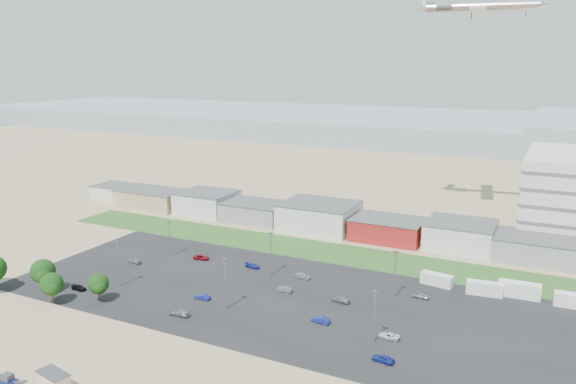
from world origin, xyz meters
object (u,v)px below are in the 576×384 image
Objects in this scene: parked_car_0 at (389,336)px; parked_car_2 at (383,359)px; parked_car_4 at (202,297)px; parked_car_7 at (285,289)px; parked_car_10 at (79,288)px; parked_car_8 at (421,295)px; parked_car_11 at (303,276)px; parked_car_6 at (252,266)px; parked_car_12 at (341,300)px; box_trailer_a at (437,280)px; airliner at (481,7)px; parked_car_3 at (180,313)px; portable_shed at (53,381)px; telehandler at (4,382)px; parked_car_1 at (321,320)px; parked_car_9 at (201,257)px; parked_car_5 at (135,261)px.

parked_car_2 is at bearing 10.41° from parked_car_0.
parked_car_7 is at bearing 125.46° from parked_car_4.
parked_car_10 is (-27.94, -8.03, -0.03)m from parked_car_4.
parked_car_11 is (-27.83, -0.94, -0.01)m from parked_car_8.
parked_car_11 is (0.23, 9.02, 0.01)m from parked_car_7.
parked_car_10 is 1.03× the size of parked_car_11.
parked_car_12 is (27.24, -9.69, 0.02)m from parked_car_6.
box_trailer_a is 92.11m from airliner.
parked_car_11 is (13.75, 29.36, 0.00)m from parked_car_3.
portable_shed reaches higher than parked_car_12.
parked_car_10 is at bearing 117.52° from telehandler.
parked_car_1 is 10.84m from parked_car_12.
parked_car_11 is (29.17, -0.37, 0.03)m from parked_car_9.
portable_shed is 1.45× the size of parked_car_1.
parked_car_5 is (-55.82, 10.19, 0.01)m from parked_car_1.
telehandler is 55.68m from parked_car_1.
parked_car_4 is at bearing -49.10° from parked_car_7.
portable_shed reaches higher than parked_car_3.
parked_car_8 is at bearing 177.66° from parked_car_0.
parked_car_12 is (55.88, 0.65, -0.06)m from parked_car_5.
box_trailer_a is 1.97× the size of parked_car_8.
parked_car_9 is at bearing -94.31° from parked_car_12.
parked_car_8 reaches higher than parked_car_7.
parked_car_5 is at bearing -115.28° from parked_car_4.
parked_car_6 is 40.74m from parked_car_10.
box_trailer_a is 1.99× the size of parked_car_7.
parked_car_5 reaches higher than parked_car_9.
parked_car_3 is 24.42m from parked_car_7.
airliner is at bearing 83.92° from portable_shed.
airliner is 103.03m from parked_car_11.
telehandler is 1.89× the size of parked_car_11.
parked_car_4 is at bearing -135.37° from box_trailer_a.
portable_shed is at bearing -6.07° from parked_car_3.
parked_car_11 is (15.46, 59.27, -0.79)m from portable_shed.
parked_car_7 reaches higher than parked_car_9.
airliner is at bearing 67.88° from telehandler.
box_trailer_a is at bearing 51.77° from telehandler.
parked_car_1 is at bearing -109.25° from box_trailer_a.
portable_shed is 61.20m from parked_car_9.
parked_car_12 reaches higher than parked_car_4.
parked_car_4 is at bearing 120.20° from parked_car_8.
parked_car_3 is at bearing -172.57° from parked_car_6.
parked_car_11 is at bearing -142.83° from parked_car_1.
parked_car_9 is at bearing -110.13° from parked_car_2.
parked_car_11 reaches higher than parked_car_6.
parked_car_4 is (-42.73, 8.01, -0.07)m from parked_car_2.
parked_car_0 is at bearing 53.84° from portable_shed.
parked_car_4 is 30.58m from parked_car_5.
parked_car_12 is at bearing -102.93° from parked_car_6.
parked_car_2 reaches higher than parked_car_5.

